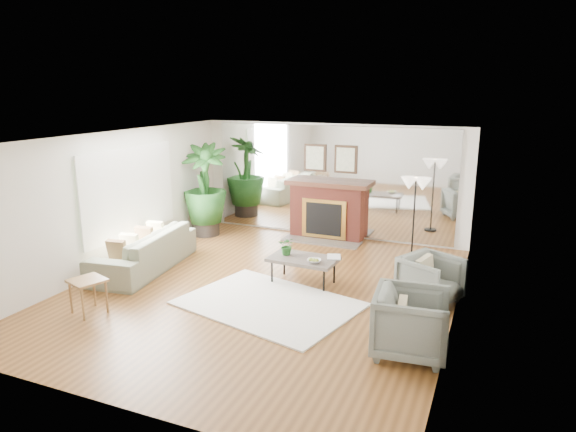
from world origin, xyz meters
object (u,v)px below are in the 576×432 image
at_px(fireplace, 327,209).
at_px(floor_lamp, 415,191).
at_px(potted_ficus, 205,187).
at_px(armchair_back, 431,279).
at_px(sofa, 144,250).
at_px(coffee_table, 303,260).
at_px(side_table, 88,285).
at_px(armchair_front, 411,323).

distance_m(fireplace, floor_lamp, 2.47).
bearing_deg(potted_ficus, armchair_back, -20.00).
bearing_deg(fireplace, potted_ficus, -162.87).
distance_m(sofa, armchair_back, 5.07).
bearing_deg(potted_ficus, coffee_table, -31.89).
height_order(sofa, armchair_back, armchair_back).
xyz_separation_m(fireplace, side_table, (-1.98, -5.07, -0.22)).
xyz_separation_m(armchair_front, side_table, (-4.58, -0.62, 0.02)).
bearing_deg(coffee_table, armchair_front, -39.34).
bearing_deg(potted_ficus, sofa, -86.39).
relative_size(coffee_table, sofa, 0.49).
bearing_deg(armchair_back, sofa, 122.89).
distance_m(side_table, potted_ficus, 4.36).
bearing_deg(potted_ficus, side_table, -81.79).
distance_m(coffee_table, potted_ficus, 3.72).
xyz_separation_m(armchair_front, potted_ficus, (-5.20, 3.65, 0.68)).
bearing_deg(fireplace, armchair_back, -46.01).
distance_m(side_table, floor_lamp, 5.72).
bearing_deg(armchair_front, coffee_table, 45.12).
bearing_deg(side_table, fireplace, 68.61).
xyz_separation_m(side_table, floor_lamp, (4.04, 3.93, 0.99)).
bearing_deg(sofa, coffee_table, 91.21).
distance_m(fireplace, armchair_back, 3.75).
bearing_deg(armchair_back, potted_ficus, 97.40).
relative_size(sofa, potted_ficus, 1.17).
xyz_separation_m(sofa, armchair_back, (5.05, 0.49, 0.02)).
distance_m(fireplace, potted_ficus, 2.76).
relative_size(potted_ficus, floor_lamp, 1.23).
bearing_deg(fireplace, sofa, -127.62).
bearing_deg(floor_lamp, coffee_table, -134.17).
distance_m(sofa, floor_lamp, 5.06).
distance_m(armchair_back, floor_lamp, 1.97).
xyz_separation_m(sofa, armchair_front, (5.05, -1.27, 0.06)).
height_order(armchair_front, floor_lamp, floor_lamp).
bearing_deg(armchair_front, sofa, 70.33).
bearing_deg(potted_ficus, fireplace, 17.13).
height_order(sofa, armchair_front, armchair_front).
bearing_deg(sofa, floor_lamp, 107.00).
bearing_deg(floor_lamp, fireplace, 151.09).
bearing_deg(coffee_table, potted_ficus, 148.11).
xyz_separation_m(coffee_table, armchair_back, (2.10, 0.04, -0.05)).
height_order(sofa, potted_ficus, potted_ficus).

